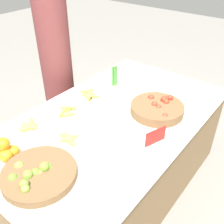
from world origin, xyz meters
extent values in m
plane|color=gray|center=(0.00, 0.00, 0.00)|extent=(12.00, 12.00, 0.00)
cube|color=olive|center=(0.00, 0.00, 0.34)|extent=(1.79, 1.04, 0.68)
cube|color=silver|center=(0.00, 0.00, 0.69)|extent=(1.86, 1.08, 0.01)
cylinder|color=brown|center=(-0.68, -0.04, 0.72)|extent=(0.40, 0.40, 0.05)
sphere|color=#89BC42|center=(-0.79, -0.09, 0.75)|extent=(0.04, 0.04, 0.04)
sphere|color=#7AB238|center=(-0.64, -0.05, 0.76)|extent=(0.05, 0.05, 0.05)
sphere|color=#89BC42|center=(-0.70, -0.17, 0.72)|extent=(0.04, 0.04, 0.04)
sphere|color=#6BA333|center=(-0.79, 0.03, 0.73)|extent=(0.05, 0.05, 0.05)
sphere|color=#6BA333|center=(-0.73, -0.03, 0.72)|extent=(0.04, 0.04, 0.04)
sphere|color=#7AB238|center=(-0.78, -0.07, 0.76)|extent=(0.05, 0.05, 0.05)
sphere|color=#6BA333|center=(-0.69, -0.03, 0.73)|extent=(0.05, 0.05, 0.05)
sphere|color=#89BC42|center=(-0.67, -0.04, 0.72)|extent=(0.05, 0.05, 0.05)
sphere|color=#7AB238|center=(-0.63, -0.05, 0.73)|extent=(0.05, 0.05, 0.05)
sphere|color=#89BC42|center=(-0.71, 0.08, 0.73)|extent=(0.05, 0.05, 0.05)
sphere|color=#7AB238|center=(-0.73, -0.02, 0.75)|extent=(0.05, 0.05, 0.05)
cylinder|color=brown|center=(0.26, -0.22, 0.73)|extent=(0.39, 0.39, 0.07)
sphere|color=red|center=(0.28, -0.20, 0.74)|extent=(0.04, 0.04, 0.04)
sphere|color=red|center=(0.24, -0.23, 0.75)|extent=(0.05, 0.05, 0.05)
sphere|color=red|center=(0.39, -0.25, 0.78)|extent=(0.04, 0.04, 0.04)
sphere|color=red|center=(0.23, -0.19, 0.73)|extent=(0.05, 0.05, 0.05)
sphere|color=red|center=(0.20, -0.12, 0.72)|extent=(0.04, 0.04, 0.04)
sphere|color=red|center=(0.33, -0.25, 0.76)|extent=(0.05, 0.05, 0.05)
sphere|color=red|center=(0.31, -0.28, 0.72)|extent=(0.04, 0.04, 0.04)
sphere|color=red|center=(0.25, -0.22, 0.72)|extent=(0.04, 0.04, 0.04)
sphere|color=red|center=(0.25, -0.23, 0.73)|extent=(0.04, 0.04, 0.04)
sphere|color=red|center=(0.18, -0.32, 0.75)|extent=(0.05, 0.05, 0.05)
sphere|color=red|center=(0.21, -0.23, 0.74)|extent=(0.04, 0.04, 0.04)
sphere|color=red|center=(0.14, -0.19, 0.73)|extent=(0.04, 0.04, 0.04)
sphere|color=red|center=(0.32, -0.12, 0.76)|extent=(0.05, 0.05, 0.05)
sphere|color=red|center=(0.34, -0.22, 0.77)|extent=(0.05, 0.05, 0.05)
sphere|color=red|center=(0.36, -0.23, 0.77)|extent=(0.04, 0.04, 0.04)
sphere|color=red|center=(0.26, -0.24, 0.74)|extent=(0.05, 0.05, 0.05)
sphere|color=red|center=(0.25, -0.19, 0.76)|extent=(0.04, 0.04, 0.04)
sphere|color=red|center=(0.28, -0.16, 0.73)|extent=(0.04, 0.04, 0.04)
sphere|color=orange|center=(-0.66, 0.21, 0.73)|extent=(0.07, 0.07, 0.07)
sphere|color=orange|center=(-0.70, 0.22, 0.74)|extent=(0.08, 0.08, 0.08)
sphere|color=orange|center=(-0.70, 0.26, 0.73)|extent=(0.07, 0.07, 0.07)
sphere|color=orange|center=(-0.71, 0.21, 0.74)|extent=(0.08, 0.08, 0.08)
sphere|color=orange|center=(-0.70, 0.26, 0.73)|extent=(0.07, 0.07, 0.07)
sphere|color=orange|center=(-0.70, 0.24, 0.79)|extent=(0.08, 0.08, 0.08)
cylinder|color=silver|center=(0.58, 0.09, 0.74)|extent=(0.36, 0.36, 0.09)
cube|color=red|center=(-0.05, -0.38, 0.75)|extent=(0.15, 0.06, 0.11)
cylinder|color=#4C8E42|center=(0.40, 0.29, 0.78)|extent=(0.01, 0.01, 0.18)
cylinder|color=#428438|center=(0.40, 0.27, 0.78)|extent=(0.01, 0.01, 0.18)
cylinder|color=#4C8E42|center=(0.37, 0.29, 0.78)|extent=(0.01, 0.01, 0.18)
cylinder|color=#4C8E42|center=(0.40, 0.27, 0.78)|extent=(0.01, 0.01, 0.18)
cylinder|color=#4C8E42|center=(0.40, 0.28, 0.78)|extent=(0.01, 0.01, 0.18)
cylinder|color=#428438|center=(0.38, 0.30, 0.78)|extent=(0.01, 0.01, 0.18)
cylinder|color=#428438|center=(0.39, 0.29, 0.78)|extent=(0.01, 0.01, 0.18)
cylinder|color=#428438|center=(0.41, 0.28, 0.78)|extent=(0.01, 0.01, 0.18)
cylinder|color=#428438|center=(0.42, 0.28, 0.78)|extent=(0.01, 0.01, 0.18)
ellipsoid|color=#EFDB4C|center=(0.12, 0.32, 0.71)|extent=(0.10, 0.15, 0.03)
ellipsoid|color=#EFDB4C|center=(0.11, 0.35, 0.71)|extent=(0.10, 0.14, 0.03)
ellipsoid|color=#EFDB4C|center=(0.10, 0.32, 0.71)|extent=(0.13, 0.11, 0.03)
ellipsoid|color=#EFDB4C|center=(0.12, 0.35, 0.74)|extent=(0.11, 0.11, 0.03)
ellipsoid|color=#EFDB4C|center=(0.09, 0.30, 0.74)|extent=(0.11, 0.09, 0.03)
ellipsoid|color=#EFDB4C|center=(-0.36, 0.06, 0.71)|extent=(0.13, 0.08, 0.03)
ellipsoid|color=#EFDB4C|center=(-0.36, 0.09, 0.71)|extent=(0.05, 0.13, 0.03)
ellipsoid|color=#EFDB4C|center=(-0.38, 0.06, 0.71)|extent=(0.05, 0.16, 0.03)
ellipsoid|color=#EFDB4C|center=(-0.36, 0.07, 0.71)|extent=(0.07, 0.14, 0.04)
ellipsoid|color=#EFDB4C|center=(-0.45, 0.35, 0.71)|extent=(0.13, 0.06, 0.04)
ellipsoid|color=#EFDB4C|center=(-0.44, 0.37, 0.71)|extent=(0.07, 0.14, 0.03)
ellipsoid|color=#EFDB4C|center=(-0.41, 0.38, 0.71)|extent=(0.11, 0.14, 0.03)
ellipsoid|color=#EFDB4C|center=(-0.45, 0.39, 0.71)|extent=(0.12, 0.04, 0.03)
ellipsoid|color=#EFDB4C|center=(-0.19, 0.27, 0.71)|extent=(0.12, 0.10, 0.03)
ellipsoid|color=#EFDB4C|center=(-0.17, 0.30, 0.71)|extent=(0.16, 0.06, 0.03)
ellipsoid|color=#EFDB4C|center=(-0.17, 0.30, 0.71)|extent=(0.07, 0.14, 0.03)
ellipsoid|color=#EFDB4C|center=(-0.13, 0.31, 0.73)|extent=(0.12, 0.14, 0.03)
ellipsoid|color=#EFDB4C|center=(-0.18, 0.30, 0.73)|extent=(0.14, 0.08, 0.03)
cylinder|color=brown|center=(0.23, 0.83, 0.75)|extent=(0.28, 0.28, 1.49)
camera|label=1|loc=(-1.20, -0.95, 1.78)|focal=42.00mm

